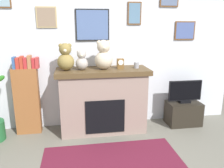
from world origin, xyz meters
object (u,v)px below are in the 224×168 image
at_px(tv_stand, 183,113).
at_px(teddy_bear_tan, 82,61).
at_px(television, 185,92).
at_px(teddy_bear_cream, 104,56).
at_px(bookshelf, 27,97).
at_px(candle_jar, 136,65).
at_px(teddy_bear_brown, 66,58).
at_px(fireplace, 103,100).
at_px(mantel_clock, 120,64).

distance_m(tv_stand, teddy_bear_tan, 2.12).
distance_m(television, teddy_bear_cream, 1.64).
height_order(bookshelf, tv_stand, bookshelf).
xyz_separation_m(candle_jar, teddy_bear_brown, (-1.17, -0.00, 0.15)).
bearing_deg(television, tv_stand, 90.00).
xyz_separation_m(television, teddy_bear_cream, (-1.49, -0.01, 0.69)).
xyz_separation_m(fireplace, mantel_clock, (0.30, -0.02, 0.63)).
height_order(candle_jar, mantel_clock, mantel_clock).
bearing_deg(bookshelf, teddy_bear_brown, -9.37).
relative_size(mantel_clock, teddy_bear_tan, 0.52).
distance_m(teddy_bear_brown, teddy_bear_cream, 0.61).
bearing_deg(mantel_clock, tv_stand, 0.56).
bearing_deg(candle_jar, television, 0.55).
distance_m(television, candle_jar, 1.07).
bearing_deg(teddy_bear_cream, fireplace, 133.66).
distance_m(candle_jar, teddy_bear_cream, 0.58).
height_order(mantel_clock, teddy_bear_brown, teddy_bear_brown).
distance_m(fireplace, mantel_clock, 0.70).
xyz_separation_m(mantel_clock, teddy_bear_brown, (-0.89, 0.00, 0.11)).
relative_size(teddy_bear_tan, teddy_bear_cream, 0.68).
bearing_deg(fireplace, tv_stand, -0.28).
bearing_deg(television, teddy_bear_tan, -179.71).
bearing_deg(television, mantel_clock, -179.51).
relative_size(bookshelf, teddy_bear_cream, 2.80).
height_order(mantel_clock, teddy_bear_tan, teddy_bear_tan).
bearing_deg(tv_stand, bookshelf, 177.94).
height_order(mantel_clock, teddy_bear_cream, teddy_bear_cream).
distance_m(tv_stand, candle_jar, 1.32).
height_order(television, mantel_clock, mantel_clock).
distance_m(mantel_clock, teddy_bear_cream, 0.31).
xyz_separation_m(mantel_clock, teddy_bear_tan, (-0.64, 0.00, 0.06)).
xyz_separation_m(bookshelf, tv_stand, (2.78, -0.10, -0.42)).
height_order(bookshelf, teddy_bear_tan, teddy_bear_tan).
bearing_deg(bookshelf, candle_jar, -3.42).
bearing_deg(bookshelf, television, -2.09).
xyz_separation_m(television, mantel_clock, (-1.21, -0.01, 0.56)).
height_order(television, candle_jar, candle_jar).
relative_size(candle_jar, teddy_bear_cream, 0.21).
bearing_deg(fireplace, candle_jar, -1.76).
bearing_deg(teddy_bear_tan, mantel_clock, -0.08).
bearing_deg(tv_stand, fireplace, 179.72).
distance_m(candle_jar, mantel_clock, 0.28).
bearing_deg(television, teddy_bear_cream, -179.63).
distance_m(television, teddy_bear_brown, 2.21).
distance_m(mantel_clock, teddy_bear_brown, 0.90).
height_order(tv_stand, teddy_bear_tan, teddy_bear_tan).
xyz_separation_m(bookshelf, television, (2.78, -0.10, -0.01)).
height_order(tv_stand, mantel_clock, mantel_clock).
bearing_deg(tv_stand, teddy_bear_brown, -179.70).
distance_m(bookshelf, candle_jar, 1.92).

